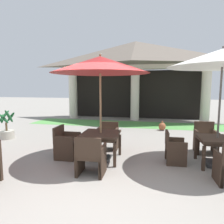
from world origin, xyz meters
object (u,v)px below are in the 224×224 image
object	(u,v)px
patio_umbrella_mid_right	(100,66)
potted_palm_left_edge	(7,131)
patio_table_mid_left	(217,142)
patio_chair_mid_left_north	(205,139)
patio_chair_mid_left_west	(174,148)
patio_table_mid_right	(101,136)
patio_chair_mid_right_south	(91,157)
patio_umbrella_mid_left	(223,59)
terracotta_urn	(162,126)
patio_chair_mid_right_north	(108,136)
patio_chair_mid_right_west	(66,143)

from	to	relation	value
patio_umbrella_mid_right	potted_palm_left_edge	world-z (taller)	patio_umbrella_mid_right
patio_table_mid_left	patio_chair_mid_left_north	world-z (taller)	patio_chair_mid_left_north
patio_table_mid_left	potted_palm_left_edge	distance (m)	7.09
patio_chair_mid_left_west	patio_table_mid_right	size ratio (longest dim) A/B	0.82
patio_chair_mid_right_south	patio_table_mid_right	bearing A→B (deg)	90.00
patio_umbrella_mid_left	patio_chair_mid_right_south	bearing A→B (deg)	-157.82
potted_palm_left_edge	patio_chair_mid_right_south	bearing A→B (deg)	-30.25
potted_palm_left_edge	terracotta_urn	size ratio (longest dim) A/B	2.64
patio_chair_mid_left_west	patio_chair_mid_right_north	xyz separation A→B (m)	(-1.94, 0.80, 0.03)
patio_table_mid_left	patio_chair_mid_left_north	xyz separation A→B (m)	(-0.03, 1.02, -0.19)
patio_umbrella_mid_right	patio_chair_mid_right_west	distance (m)	2.29
patio_chair_mid_right_west	patio_table_mid_left	bearing A→B (deg)	91.54
patio_chair_mid_left_west	patio_chair_mid_right_west	world-z (taller)	patio_chair_mid_right_west
patio_chair_mid_right_north	patio_chair_mid_right_west	world-z (taller)	patio_chair_mid_right_west
potted_palm_left_edge	patio_table_mid_right	bearing A→B (deg)	-19.17
patio_chair_mid_left_north	patio_table_mid_right	bearing A→B (deg)	21.03
patio_chair_mid_left_north	patio_chair_mid_left_west	size ratio (longest dim) A/B	1.10
patio_umbrella_mid_left	patio_chair_mid_right_west	bearing A→B (deg)	-176.57
terracotta_urn	patio_chair_mid_right_west	bearing A→B (deg)	-123.03
patio_chair_mid_left_west	patio_chair_mid_right_south	bearing A→B (deg)	-60.45
patio_chair_mid_left_north	terracotta_urn	world-z (taller)	patio_chair_mid_left_north
patio_chair_mid_left_north	patio_table_mid_left	bearing A→B (deg)	90.00
patio_umbrella_mid_left	patio_chair_mid_left_west	distance (m)	2.44
patio_umbrella_mid_right	patio_chair_mid_right_west	world-z (taller)	patio_umbrella_mid_right
patio_chair_mid_left_west	patio_chair_mid_right_west	size ratio (longest dim) A/B	0.94
patio_umbrella_mid_left	patio_chair_mid_right_west	xyz separation A→B (m)	(-3.90, -0.23, -2.19)
patio_chair_mid_right_north	potted_palm_left_edge	xyz separation A→B (m)	(-4.03, 0.44, -0.11)
patio_chair_mid_right_south	terracotta_urn	distance (m)	5.40
patio_table_mid_left	terracotta_urn	xyz separation A→B (m)	(-1.18, 3.94, -0.43)
patio_chair_mid_right_west	terracotta_urn	size ratio (longest dim) A/B	2.03
patio_chair_mid_left_west	patio_umbrella_mid_left	bearing A→B (deg)	90.00
potted_palm_left_edge	patio_chair_mid_left_north	bearing A→B (deg)	-1.60
patio_chair_mid_left_north	patio_chair_mid_right_south	bearing A→B (deg)	35.70
patio_table_mid_left	patio_umbrella_mid_right	distance (m)	3.48
patio_table_mid_right	terracotta_urn	size ratio (longest dim) A/B	2.34
patio_chair_mid_left_north	patio_umbrella_mid_right	bearing A→B (deg)	21.03
potted_palm_left_edge	terracotta_urn	bearing A→B (deg)	25.22
patio_umbrella_mid_left	terracotta_urn	bearing A→B (deg)	106.65
potted_palm_left_edge	patio_umbrella_mid_left	bearing A→B (deg)	-9.84
patio_chair_mid_right_west	patio_umbrella_mid_left	bearing A→B (deg)	91.54
patio_table_mid_left	patio_table_mid_right	xyz separation A→B (m)	(-2.92, -0.20, 0.03)
patio_umbrella_mid_right	patio_chair_mid_right_north	world-z (taller)	patio_umbrella_mid_right
patio_chair_mid_left_north	patio_chair_mid_right_north	world-z (taller)	patio_chair_mid_left_north
patio_table_mid_left	patio_chair_mid_left_west	world-z (taller)	patio_chair_mid_left_west
patio_table_mid_left	potted_palm_left_edge	bearing A→B (deg)	170.16
patio_table_mid_right	potted_palm_left_edge	bearing A→B (deg)	160.83
patio_chair_mid_right_west	terracotta_urn	bearing A→B (deg)	145.08
patio_chair_mid_right_west	potted_palm_left_edge	size ratio (longest dim) A/B	0.77
patio_table_mid_right	patio_chair_mid_right_north	world-z (taller)	patio_chair_mid_right_north
patio_chair_mid_left_west	patio_umbrella_mid_right	distance (m)	2.84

